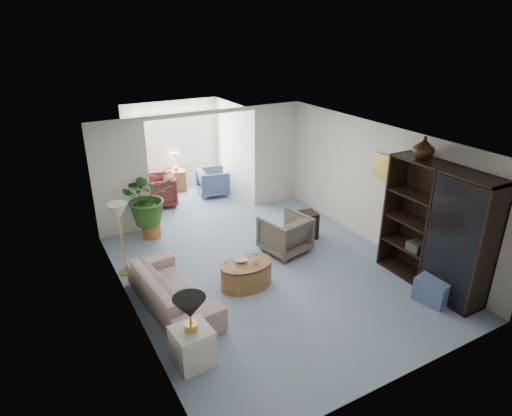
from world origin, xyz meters
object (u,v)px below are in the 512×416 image
wingback_chair (285,234)px  ottoman (434,289)px  end_table (192,346)px  side_table_dark (305,225)px  sunroom_chair_blue (213,182)px  framed_picture (385,167)px  sunroom_chair_maroon (158,191)px  entertainment_cabinet (436,228)px  plant_pot (151,230)px  sofa (173,290)px  table_lamp (190,308)px  sunroom_table (177,181)px  coffee_table (246,274)px  coffee_cup (257,261)px  cabinet_urn (424,148)px  coffee_bowl (241,260)px  floor_lamp (118,211)px

wingback_chair → ottoman: size_ratio=1.66×
end_table → side_table_dark: size_ratio=0.95×
end_table → sunroom_chair_blue: (2.81, 5.62, 0.08)m
framed_picture → sunroom_chair_maroon: 5.55m
entertainment_cabinet → plant_pot: (-3.71, 4.20, -0.93)m
sofa → side_table_dark: 3.42m
entertainment_cabinet → sunroom_chair_blue: size_ratio=2.80×
table_lamp → sunroom_chair_blue: bearing=63.4°
end_table → sunroom_table: 6.69m
coffee_table → side_table_dark: (1.96, 1.02, 0.06)m
sofa → entertainment_cabinet: 4.49m
coffee_table → coffee_cup: coffee_cup is taller
table_lamp → cabinet_urn: cabinet_urn is taller
framed_picture → coffee_bowl: bearing=178.2°
floor_lamp → plant_pot: (0.86, 1.23, -1.09)m
sofa → wingback_chair: 2.67m
sofa → cabinet_urn: cabinet_urn is taller
end_table → sunroom_table: (2.06, 6.37, 0.01)m
table_lamp → cabinet_urn: (4.34, 0.30, 1.47)m
table_lamp → wingback_chair: 3.48m
end_table → coffee_bowl: (1.47, 1.41, 0.21)m
side_table_dark → entertainment_cabinet: size_ratio=0.26×
floor_lamp → end_table: bearing=-85.1°
side_table_dark → coffee_bowl: bearing=-155.3°
framed_picture → coffee_table: bearing=-179.9°
end_table → table_lamp: bearing=0.0°
end_table → coffee_cup: (1.67, 1.21, 0.22)m
sunroom_chair_blue → entertainment_cabinet: bearing=-155.0°
table_lamp → entertainment_cabinet: size_ratio=0.20×
wingback_chair → sunroom_table: bearing=-91.8°
cabinet_urn → plant_pot: (-3.71, 3.70, -2.21)m
coffee_cup → side_table_dark: (1.81, 1.12, -0.21)m
entertainment_cabinet → cabinet_urn: cabinet_urn is taller
coffee_table → sunroom_chair_blue: 4.50m
coffee_cup → sofa: bearing=174.6°
cabinet_urn → sunroom_chair_maroon: size_ratio=0.44×
end_table → floor_lamp: (-0.23, 2.76, 0.98)m
sunroom_table → side_table_dark: bearing=-70.6°
plant_pot → coffee_cup: bearing=-69.4°
plant_pot → sunroom_table: 2.78m
table_lamp → side_table_dark: bearing=33.9°
coffee_table → side_table_dark: size_ratio=1.64×
ottoman → coffee_table: bearing=143.0°
sunroom_chair_blue → plant_pot: bearing=137.0°
table_lamp → framed_picture: bearing=16.1°
coffee_bowl → sunroom_chair_blue: size_ratio=0.30×
coffee_bowl → ottoman: coffee_bowl is taller
coffee_table → coffee_bowl: bearing=116.6°
table_lamp → entertainment_cabinet: (4.34, -0.20, 0.19)m
table_lamp → plant_pot: size_ratio=1.10×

